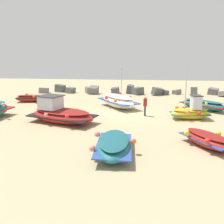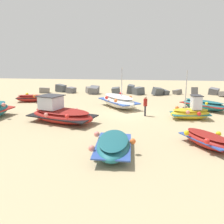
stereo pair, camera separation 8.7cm
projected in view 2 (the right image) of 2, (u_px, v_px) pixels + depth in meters
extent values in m
plane|color=tan|center=(128.00, 113.00, 22.92)|extent=(58.65, 58.65, 0.00)
ellipsoid|color=maroon|center=(207.00, 140.00, 14.64)|extent=(2.96, 3.67, 0.81)
cube|color=#2D4C9E|center=(207.00, 140.00, 14.63)|extent=(2.91, 3.57, 0.12)
ellipsoid|color=maroon|center=(208.00, 135.00, 14.57)|extent=(2.59, 3.22, 0.17)
sphere|color=red|center=(207.00, 141.00, 13.54)|extent=(0.31, 0.31, 0.31)
sphere|color=yellow|center=(218.00, 134.00, 14.90)|extent=(0.31, 0.31, 0.31)
sphere|color=yellow|center=(187.00, 133.00, 14.97)|extent=(0.31, 0.31, 0.31)
ellipsoid|color=maroon|center=(62.00, 116.00, 19.82)|extent=(5.83, 3.98, 1.07)
cube|color=black|center=(62.00, 116.00, 19.81)|extent=(5.64, 3.95, 0.19)
ellipsoid|color=maroon|center=(62.00, 111.00, 19.73)|extent=(5.12, 3.47, 0.25)
cube|color=silver|center=(51.00, 102.00, 20.05)|extent=(1.85, 1.82, 0.99)
cube|color=#333338|center=(50.00, 96.00, 19.94)|extent=(2.15, 2.11, 0.06)
sphere|color=red|center=(67.00, 116.00, 18.03)|extent=(0.31, 0.31, 0.31)
sphere|color=#EA7F75|center=(76.00, 110.00, 20.62)|extent=(0.31, 0.31, 0.31)
sphere|color=#EA7F75|center=(46.00, 115.00, 18.88)|extent=(0.31, 0.31, 0.31)
sphere|color=red|center=(57.00, 108.00, 21.45)|extent=(0.31, 0.31, 0.31)
ellipsoid|color=#1E6670|center=(204.00, 105.00, 24.26)|extent=(4.34, 4.13, 0.97)
cube|color=maroon|center=(204.00, 105.00, 24.25)|extent=(4.23, 4.03, 0.16)
ellipsoid|color=#1A565F|center=(204.00, 101.00, 24.17)|extent=(3.80, 3.61, 0.21)
sphere|color=yellow|center=(207.00, 103.00, 23.03)|extent=(0.26, 0.26, 0.26)
sphere|color=yellow|center=(201.00, 100.00, 25.34)|extent=(0.26, 0.26, 0.26)
sphere|color=#EA7F75|center=(3.00, 105.00, 20.85)|extent=(0.33, 0.33, 0.33)
ellipsoid|color=maroon|center=(31.00, 98.00, 28.19)|extent=(3.26, 1.69, 0.86)
cube|color=black|center=(31.00, 98.00, 28.18)|extent=(3.14, 1.66, 0.14)
ellipsoid|color=maroon|center=(31.00, 95.00, 28.11)|extent=(2.86, 1.45, 0.19)
sphere|color=yellow|center=(27.00, 94.00, 28.72)|extent=(0.33, 0.33, 0.33)
sphere|color=orange|center=(34.00, 96.00, 27.50)|extent=(0.33, 0.33, 0.33)
ellipsoid|color=white|center=(118.00, 101.00, 25.25)|extent=(4.49, 5.14, 1.20)
cube|color=#2D4C9E|center=(118.00, 101.00, 25.24)|extent=(4.42, 5.02, 0.11)
ellipsoid|color=beige|center=(118.00, 96.00, 25.14)|extent=(3.94, 4.52, 0.21)
cylinder|color=#B7B7BC|center=(122.00, 82.00, 24.32)|extent=(0.08, 0.08, 2.71)
sphere|color=orange|center=(116.00, 101.00, 23.54)|extent=(0.32, 0.32, 0.32)
sphere|color=orange|center=(130.00, 97.00, 25.31)|extent=(0.32, 0.32, 0.32)
sphere|color=red|center=(107.00, 98.00, 25.01)|extent=(0.32, 0.32, 0.32)
sphere|color=red|center=(121.00, 94.00, 26.76)|extent=(0.32, 0.32, 0.32)
ellipsoid|color=gold|center=(190.00, 114.00, 20.82)|extent=(3.32, 1.73, 0.90)
cube|color=#1E6670|center=(190.00, 114.00, 20.81)|extent=(3.19, 1.71, 0.15)
ellipsoid|color=gold|center=(190.00, 110.00, 20.74)|extent=(2.91, 1.48, 0.20)
cube|color=silver|center=(196.00, 103.00, 20.62)|extent=(0.81, 0.94, 1.06)
cube|color=#333338|center=(197.00, 96.00, 20.50)|extent=(0.94, 1.09, 0.06)
cylinder|color=#B7B7BC|center=(186.00, 90.00, 20.38)|extent=(0.08, 0.08, 3.08)
sphere|color=orange|center=(177.00, 108.00, 21.45)|extent=(0.31, 0.31, 0.31)
sphere|color=#EA7F75|center=(188.00, 112.00, 20.01)|extent=(0.31, 0.31, 0.31)
sphere|color=#EA7F75|center=(188.00, 109.00, 21.50)|extent=(0.31, 0.31, 0.31)
sphere|color=red|center=(199.00, 114.00, 20.06)|extent=(0.31, 0.31, 0.31)
sphere|color=#EA7F75|center=(198.00, 109.00, 21.51)|extent=(0.31, 0.31, 0.31)
ellipsoid|color=#1E6670|center=(113.00, 146.00, 13.67)|extent=(1.96, 4.26, 0.87)
cube|color=#2D4C9E|center=(113.00, 145.00, 13.66)|extent=(2.00, 4.09, 0.12)
ellipsoid|color=#1A565F|center=(113.00, 140.00, 13.59)|extent=(1.71, 3.75, 0.18)
sphere|color=#EA7F75|center=(92.00, 148.00, 12.75)|extent=(0.32, 0.32, 0.32)
sphere|color=orange|center=(133.00, 141.00, 13.53)|extent=(0.32, 0.32, 0.32)
sphere|color=#EA7F75|center=(97.00, 134.00, 14.62)|extent=(0.32, 0.32, 0.32)
cylinder|color=#2D2D38|center=(145.00, 111.00, 21.80)|extent=(0.14, 0.14, 0.85)
cylinder|color=#2D2D38|center=(145.00, 111.00, 21.96)|extent=(0.14, 0.14, 0.85)
cylinder|color=maroon|center=(145.00, 102.00, 21.72)|extent=(0.32, 0.32, 0.62)
sphere|color=tan|center=(145.00, 97.00, 21.63)|extent=(0.22, 0.22, 0.22)
cube|color=slate|center=(44.00, 90.00, 34.67)|extent=(1.39, 0.96, 0.78)
cube|color=#4C5156|center=(61.00, 88.00, 35.52)|extent=(1.57, 1.30, 1.12)
cube|color=slate|center=(71.00, 90.00, 34.56)|extent=(1.29, 1.37, 0.86)
cube|color=slate|center=(90.00, 90.00, 34.53)|extent=(1.43, 1.44, 0.95)
cube|color=slate|center=(94.00, 90.00, 33.73)|extent=(1.28, 1.57, 1.24)
cube|color=#4C5156|center=(116.00, 91.00, 33.43)|extent=(1.08, 1.03, 1.06)
cube|color=#4C5156|center=(131.00, 89.00, 34.26)|extent=(1.06, 1.41, 1.24)
cube|color=#4C5156|center=(138.00, 91.00, 33.26)|extent=(1.76, 1.69, 1.04)
cube|color=#4C5156|center=(158.00, 92.00, 32.63)|extent=(1.65, 1.39, 1.25)
cube|color=#4C5156|center=(164.00, 92.00, 33.24)|extent=(1.43, 1.44, 0.86)
cube|color=slate|center=(177.00, 92.00, 33.47)|extent=(1.31, 1.22, 0.76)
cube|color=slate|center=(195.00, 92.00, 32.10)|extent=(0.96, 1.21, 1.24)
cube|color=slate|center=(214.00, 91.00, 33.22)|extent=(1.60, 1.68, 0.99)
cube|color=slate|center=(224.00, 94.00, 31.75)|extent=(1.48, 1.66, 0.89)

